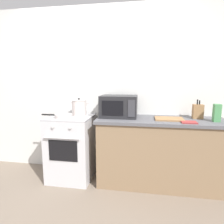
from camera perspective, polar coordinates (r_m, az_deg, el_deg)
name	(u,v)px	position (r m, az deg, el deg)	size (l,w,h in m)	color
ground_plane	(83,204)	(2.53, -8.59, -25.21)	(10.00, 10.00, 0.00)	#7A6B5B
back_wall	(119,92)	(2.97, 2.17, 5.92)	(4.40, 0.10, 2.50)	silver
lower_cabinet_right	(159,153)	(2.79, 13.72, -11.74)	(1.64, 0.56, 0.88)	#8C7051
countertop_right	(161,121)	(2.65, 14.12, -2.44)	(1.70, 0.60, 0.04)	#59595E
stove	(72,147)	(2.93, -11.79, -10.13)	(0.60, 0.64, 0.92)	silver
stock_pot	(79,108)	(2.86, -9.64, 1.29)	(0.30, 0.21, 0.26)	beige
frying_pan	(63,116)	(2.74, -14.25, -1.11)	(0.43, 0.23, 0.05)	beige
microwave	(119,106)	(2.69, 2.04, 1.69)	(0.50, 0.37, 0.30)	#232326
cutting_board	(169,119)	(2.64, 16.43, -1.95)	(0.36, 0.26, 0.02)	#997047
knife_block	(198,111)	(2.83, 23.93, 0.17)	(0.13, 0.10, 0.26)	#997047
pasta_box	(217,113)	(2.72, 28.46, -0.24)	(0.08, 0.08, 0.22)	#4C9356
oven_mitt	(189,122)	(2.52, 21.70, -2.81)	(0.18, 0.14, 0.02)	#993333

